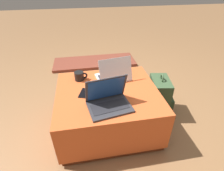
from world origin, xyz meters
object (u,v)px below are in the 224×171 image
object	(u,v)px
laptop_near	(108,100)
backpack	(160,97)
laptop_far	(114,75)
coffee_mug	(80,76)
cell_phone	(84,93)

from	to	relation	value
laptop_near	backpack	xyz separation A→B (m)	(0.62, 0.32, -0.29)
laptop_near	laptop_far	distance (m)	0.42
laptop_near	coffee_mug	bearing A→B (deg)	106.25
cell_phone	backpack	xyz separation A→B (m)	(0.82, 0.12, -0.24)
laptop_near	coffee_mug	world-z (taller)	laptop_near
cell_phone	coffee_mug	distance (m)	0.26
laptop_near	laptop_far	bearing A→B (deg)	63.51
laptop_near	laptop_far	size ratio (longest dim) A/B	1.04
laptop_far	backpack	world-z (taller)	laptop_far
backpack	cell_phone	bearing A→B (deg)	108.25
laptop_far	coffee_mug	xyz separation A→B (m)	(-0.34, 0.05, -0.01)
laptop_far	cell_phone	size ratio (longest dim) A/B	2.27
coffee_mug	laptop_near	bearing A→B (deg)	-64.02
laptop_near	coffee_mug	distance (m)	0.51
cell_phone	backpack	distance (m)	0.86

